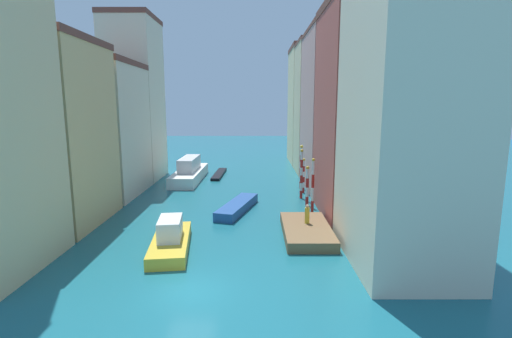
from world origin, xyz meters
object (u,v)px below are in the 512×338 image
waterfront_dock (307,231)px  mooring_pole_1 (308,185)px  vaporetto_white (190,172)px  motorboat_1 (171,239)px  mooring_pole_2 (302,173)px  person_on_dock (307,215)px  mooring_pole_3 (304,175)px  motorboat_0 (238,207)px  gondola_black (219,174)px  mooring_pole_0 (313,186)px  mooring_pole_4 (301,166)px

waterfront_dock → mooring_pole_1: size_ratio=1.86×
vaporetto_white → motorboat_1: (2.86, -23.63, -0.40)m
mooring_pole_1 → mooring_pole_2: 2.99m
person_on_dock → mooring_pole_3: 13.32m
mooring_pole_2 → vaporetto_white: mooring_pole_2 is taller
mooring_pole_2 → mooring_pole_3: mooring_pole_2 is taller
person_on_dock → mooring_pole_1: size_ratio=0.38×
person_on_dock → motorboat_0: (-5.62, 5.97, -1.02)m
person_on_dock → gondola_black: 25.49m
motorboat_0 → waterfront_dock: bearing=-50.2°
waterfront_dock → mooring_pole_0: 6.18m
mooring_pole_0 → gondola_black: mooring_pole_0 is taller
gondola_black → motorboat_1: size_ratio=1.16×
person_on_dock → mooring_pole_0: mooring_pole_0 is taller
mooring_pole_0 → vaporetto_white: 20.60m
motorboat_1 → motorboat_0: bearing=66.3°
gondola_black → motorboat_1: motorboat_1 is taller
person_on_dock → motorboat_0: size_ratio=0.19×
mooring_pole_1 → gondola_black: bearing=122.3°
mooring_pole_0 → waterfront_dock: bearing=-102.6°
waterfront_dock → mooring_pole_2: bearing=85.3°
mooring_pole_4 → vaporetto_white: size_ratio=0.43×
mooring_pole_3 → vaporetto_white: bearing=153.0°
motorboat_0 → mooring_pole_4: bearing=53.6°
mooring_pole_1 → gondola_black: 18.99m
vaporetto_white → gondola_black: size_ratio=1.43×
mooring_pole_4 → mooring_pole_1: bearing=-92.4°
mooring_pole_4 → motorboat_0: (-6.99, -9.49, -2.21)m
mooring_pole_3 → gondola_black: (-10.43, 10.56, -1.81)m
mooring_pole_2 → motorboat_1: (-10.52, -14.06, -1.93)m
vaporetto_white → mooring_pole_4: bearing=-19.2°
mooring_pole_1 → mooring_pole_3: (0.32, 5.41, -0.01)m
mooring_pole_0 → vaporetto_white: size_ratio=0.42×
mooring_pole_4 → motorboat_1: size_ratio=0.71×
mooring_pole_3 → vaporetto_white: 15.65m
waterfront_dock → person_on_dock: (0.11, 0.63, 1.06)m
mooring_pole_3 → mooring_pole_4: size_ratio=0.76×
mooring_pole_0 → mooring_pole_1: size_ratio=1.30×
vaporetto_white → gondola_black: bearing=44.9°
mooring_pole_2 → motorboat_1: 17.67m
person_on_dock → mooring_pole_2: size_ratio=0.28×
mooring_pole_0 → gondola_black: size_ratio=0.60×
gondola_black → waterfront_dock: bearing=-69.9°
waterfront_dock → vaporetto_white: bearing=120.7°
mooring_pole_0 → gondola_black: 21.52m
person_on_dock → motorboat_0: bearing=133.3°
mooring_pole_1 → vaporetto_white: size_ratio=0.33×
mooring_pole_3 → motorboat_1: bearing=-123.7°
mooring_pole_2 → gondola_black: mooring_pole_2 is taller
waterfront_dock → gondola_black: size_ratio=0.86×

